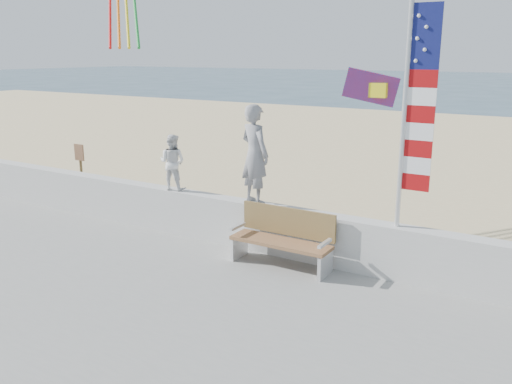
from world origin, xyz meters
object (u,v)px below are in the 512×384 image
(adult, at_px, (255,154))
(flag, at_px, (413,107))
(bench, at_px, (283,237))
(child, at_px, (172,162))

(adult, xyz_separation_m, flag, (2.82, -0.00, 1.00))
(adult, bearing_deg, flag, -159.35)
(bench, distance_m, flag, 3.06)
(child, height_order, flag, flag)
(child, height_order, bench, child)
(bench, relative_size, flag, 0.51)
(adult, distance_m, bench, 1.63)
(adult, xyz_separation_m, bench, (0.86, -0.45, -1.31))
(adult, height_order, flag, flag)
(bench, xyz_separation_m, flag, (1.96, 0.45, 2.30))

